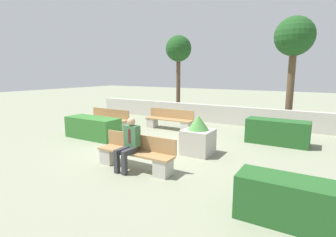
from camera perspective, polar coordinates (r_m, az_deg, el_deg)
The scene contains 12 objects.
ground_plane at distance 8.90m, azimuth -2.87°, elevation -6.07°, with size 60.00×60.00×0.00m, color gray.
perimeter_wall at distance 13.20m, azimuth 9.40°, elevation 1.05°, with size 13.89×0.30×0.87m.
bench_front at distance 6.87m, azimuth -7.07°, elevation -8.00°, with size 2.19×0.49×0.87m.
bench_left_side at distance 11.82m, azimuth -13.00°, elevation -0.56°, with size 2.10×0.48×0.87m.
bench_right_side at distance 11.44m, azimuth 0.25°, elevation -0.63°, with size 2.20×0.49×0.87m.
person_seated_man at distance 6.71m, azimuth -8.49°, elevation -4.98°, with size 0.38×0.64×1.34m.
hedge_block_near_left at distance 4.91m, azimuth 27.95°, elevation -16.36°, with size 2.18×0.68×0.77m.
hedge_block_near_right at distance 9.84m, azimuth 22.68°, elevation -2.73°, with size 2.04×0.76×0.85m.
hedge_block_mid_left at distance 10.31m, azimuth -16.03°, elevation -1.95°, with size 2.15×0.84×0.79m.
planter_corner_left at distance 8.03m, azimuth 6.57°, elevation -4.03°, with size 0.86×0.86×1.19m.
tree_leftmost at distance 15.75m, azimuth 2.30°, elevation 14.56°, with size 1.50×1.50×4.58m.
tree_center_left at distance 13.27m, azimuth 25.78°, elevation 15.21°, with size 1.72×1.72×4.89m.
Camera 1 is at (4.78, -7.09, 2.47)m, focal length 28.00 mm.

